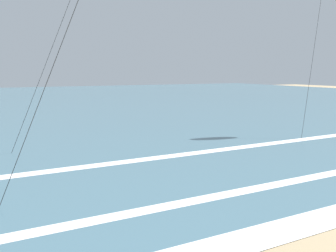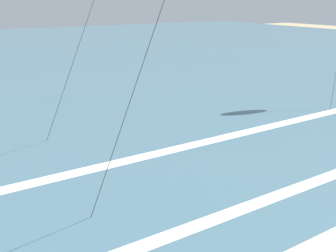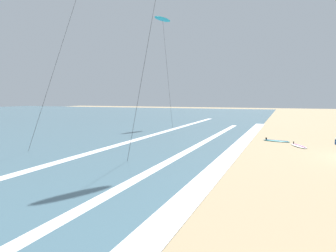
% 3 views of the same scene
% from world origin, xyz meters
% --- Properties ---
extents(ocean_surface, '(140.00, 90.00, 0.01)m').
position_xyz_m(ocean_surface, '(0.00, 52.28, 0.01)').
color(ocean_surface, '#476B7A').
rests_on(ocean_surface, ground).
extents(wave_foam_shoreline, '(44.38, 1.09, 0.01)m').
position_xyz_m(wave_foam_shoreline, '(-0.72, 7.68, 0.01)').
color(wave_foam_shoreline, white).
rests_on(wave_foam_shoreline, ocean_surface).
extents(wave_foam_mid_break, '(36.86, 0.56, 0.01)m').
position_xyz_m(wave_foam_mid_break, '(-0.30, 10.49, 0.01)').
color(wave_foam_mid_break, white).
rests_on(wave_foam_mid_break, ocean_surface).
extents(wave_foam_outer_break, '(59.92, 0.68, 0.01)m').
position_xyz_m(wave_foam_outer_break, '(-1.31, 16.02, 0.01)').
color(wave_foam_outer_break, white).
rests_on(wave_foam_outer_break, ocean_surface).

